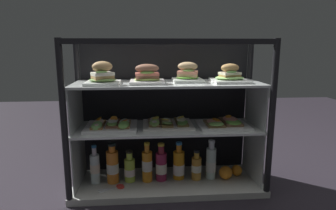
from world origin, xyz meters
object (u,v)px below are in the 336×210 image
plated_roll_sandwich_mid_right (188,74)px  juice_bottle_tucked_behind (196,167)px  open_sandwich_tray_center (168,123)px  orange_fruit_beside_bottles (226,173)px  juice_bottle_front_middle (147,165)px  juice_bottle_back_center (161,166)px  open_sandwich_tray_left_of_center (111,125)px  juice_bottle_back_left (179,165)px  open_sandwich_tray_right_of_center (224,123)px  kitchen_scissors (117,187)px  plated_roll_sandwich_mid_left (103,76)px  juice_bottle_front_right_end (130,169)px  plated_roll_sandwich_near_left_corner (147,76)px  juice_bottle_front_second (211,163)px  orange_fruit_near_left_post (237,170)px  juice_bottle_front_left_end (95,168)px  juice_bottle_back_right (113,166)px  plated_roll_sandwich_near_right_corner (230,76)px

plated_roll_sandwich_mid_right → juice_bottle_tucked_behind: plated_roll_sandwich_mid_right is taller
open_sandwich_tray_center → orange_fruit_beside_bottles: 0.49m
juice_bottle_front_middle → juice_bottle_back_center: juice_bottle_front_middle is taller
open_sandwich_tray_left_of_center → juice_bottle_back_left: bearing=3.2°
open_sandwich_tray_right_of_center → kitchen_scissors: (-0.64, -0.07, -0.36)m
open_sandwich_tray_right_of_center → juice_bottle_tucked_behind: (-0.16, 0.01, -0.28)m
open_sandwich_tray_left_of_center → juice_bottle_back_left: (0.41, 0.02, -0.28)m
plated_roll_sandwich_mid_left → juice_bottle_front_right_end: plated_roll_sandwich_mid_left is taller
plated_roll_sandwich_near_left_corner → open_sandwich_tray_left_of_center: size_ratio=0.65×
juice_bottle_front_second → orange_fruit_near_left_post: bearing=6.0°
juice_bottle_front_right_end → juice_bottle_back_left: (0.31, 0.01, 0.01)m
plated_roll_sandwich_mid_right → juice_bottle_front_right_end: size_ratio=0.88×
juice_bottle_front_left_end → juice_bottle_front_middle: juice_bottle_front_middle is taller
juice_bottle_back_center → juice_bottle_tucked_behind: juice_bottle_back_center is taller
juice_bottle_front_right_end → juice_bottle_front_middle: (0.11, -0.01, 0.03)m
open_sandwich_tray_right_of_center → juice_bottle_front_second: (-0.07, 0.02, -0.26)m
juice_bottle_back_left → orange_fruit_near_left_post: (0.38, 0.01, -0.05)m
juice_bottle_front_middle → juice_bottle_back_left: 0.20m
juice_bottle_front_left_end → juice_bottle_front_second: (0.72, 0.01, 0.00)m
plated_roll_sandwich_mid_right → open_sandwich_tray_left_of_center: size_ratio=0.58×
juice_bottle_front_left_end → juice_bottle_back_right: (0.11, 0.00, 0.01)m
open_sandwich_tray_right_of_center → open_sandwich_tray_left_of_center: bearing=179.4°
juice_bottle_back_left → kitchen_scissors: 0.40m
juice_bottle_front_right_end → orange_fruit_near_left_post: size_ratio=2.84×
juice_bottle_front_right_end → juice_bottle_front_second: bearing=0.3°
open_sandwich_tray_center → juice_bottle_back_center: bearing=-160.9°
open_sandwich_tray_left_of_center → orange_fruit_near_left_post: open_sandwich_tray_left_of_center is taller
juice_bottle_back_right → orange_fruit_beside_bottles: juice_bottle_back_right is taller
juice_bottle_back_center → orange_fruit_beside_bottles: juice_bottle_back_center is taller
juice_bottle_front_right_end → juice_bottle_back_left: juice_bottle_back_left is taller
juice_bottle_back_left → orange_fruit_near_left_post: size_ratio=3.44×
plated_roll_sandwich_near_left_corner → open_sandwich_tray_center: bearing=21.7°
juice_bottle_front_right_end → orange_fruit_beside_bottles: 0.60m
plated_roll_sandwich_mid_left → juice_bottle_back_left: size_ratio=0.79×
kitchen_scissors → open_sandwich_tray_right_of_center: bearing=5.9°
juice_bottle_back_right → juice_bottle_back_center: bearing=0.6°
juice_bottle_front_second → plated_roll_sandwich_mid_right: bearing=171.3°
orange_fruit_near_left_post → juice_bottle_back_right: bearing=-178.3°
juice_bottle_front_second → orange_fruit_near_left_post: size_ratio=3.60×
juice_bottle_front_middle → juice_bottle_front_second: size_ratio=1.00×
plated_roll_sandwich_near_right_corner → juice_bottle_front_right_end: 0.83m
plated_roll_sandwich_mid_right → open_sandwich_tray_left_of_center: plated_roll_sandwich_mid_right is taller
juice_bottle_front_right_end → juice_bottle_front_middle: 0.11m
juice_bottle_front_right_end → juice_bottle_front_second: (0.51, 0.00, 0.02)m
juice_bottle_front_right_end → open_sandwich_tray_right_of_center: bearing=-1.8°
open_sandwich_tray_right_of_center → juice_bottle_tucked_behind: size_ratio=1.57×
orange_fruit_near_left_post → kitchen_scissors: (-0.75, -0.11, -0.03)m
juice_bottle_back_center → orange_fruit_beside_bottles: size_ratio=2.87×
open_sandwich_tray_center → juice_bottle_front_middle: bearing=-169.1°
plated_roll_sandwich_near_right_corner → juice_bottle_front_middle: (-0.49, 0.01, -0.55)m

